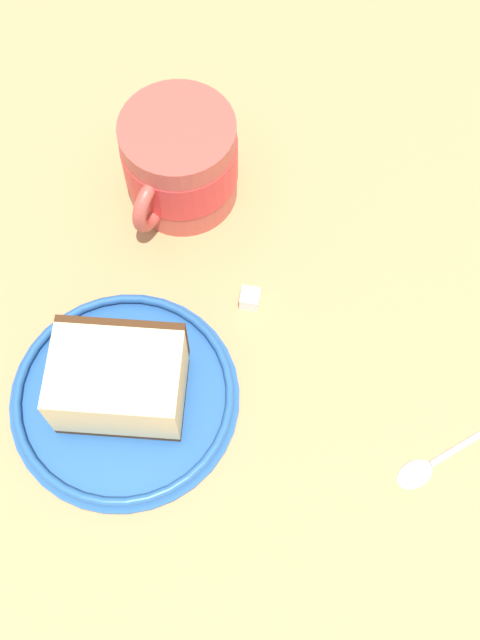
# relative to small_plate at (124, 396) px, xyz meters

# --- Properties ---
(ground_plane) EXTENTS (1.19, 1.19, 0.04)m
(ground_plane) POSITION_rel_small_plate_xyz_m (0.04, -0.02, -0.03)
(ground_plane) COLOR tan
(small_plate) EXTENTS (0.18, 0.18, 0.01)m
(small_plate) POSITION_rel_small_plate_xyz_m (0.00, 0.00, 0.00)
(small_plate) COLOR #26599E
(small_plate) RESTS_ON ground_plane
(cake_slice) EXTENTS (0.08, 0.10, 0.06)m
(cake_slice) POSITION_rel_small_plate_xyz_m (0.00, 0.00, 0.03)
(cake_slice) COLOR #472814
(cake_slice) RESTS_ON small_plate
(tea_mug) EXTENTS (0.12, 0.10, 0.09)m
(tea_mug) POSITION_rel_small_plate_xyz_m (0.20, -0.02, 0.04)
(tea_mug) COLOR #BF4C3F
(tea_mug) RESTS_ON ground_plane
(teaspoon) EXTENTS (0.09, 0.12, 0.01)m
(teaspoon) POSITION_rel_small_plate_xyz_m (-0.02, -0.25, -0.00)
(teaspoon) COLOR silver
(teaspoon) RESTS_ON ground_plane
(sugar_cube) EXTENTS (0.02, 0.02, 0.02)m
(sugar_cube) POSITION_rel_small_plate_xyz_m (0.09, -0.09, 0.00)
(sugar_cube) COLOR white
(sugar_cube) RESTS_ON ground_plane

